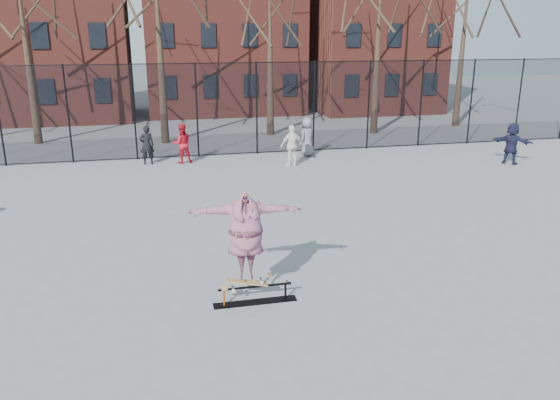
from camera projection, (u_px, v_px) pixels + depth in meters
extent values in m
plane|color=slate|center=(311.00, 279.00, 12.04)|extent=(100.00, 100.00, 0.00)
cube|color=black|center=(255.00, 302.00, 11.01)|extent=(1.69, 0.26, 0.01)
cylinder|color=#D7530C|center=(224.00, 298.00, 10.83)|extent=(0.04, 0.04, 0.35)
cylinder|color=black|center=(285.00, 291.00, 11.10)|extent=(0.04, 0.04, 0.35)
cylinder|color=black|center=(255.00, 287.00, 10.91)|extent=(1.49, 0.05, 0.05)
imported|color=#6C3B95|center=(246.00, 240.00, 10.57)|extent=(2.23, 0.82, 1.77)
imported|color=black|center=(147.00, 145.00, 22.23)|extent=(0.62, 0.44, 1.59)
imported|color=#B40F1F|center=(182.00, 144.00, 22.43)|extent=(0.86, 0.71, 1.63)
imported|color=white|center=(292.00, 146.00, 21.92)|extent=(1.02, 0.53, 1.66)
imported|color=#1A1B34|center=(512.00, 143.00, 22.28)|extent=(1.45, 1.48, 1.70)
imported|color=slate|center=(307.00, 137.00, 23.65)|extent=(0.98, 0.92, 1.69)
cylinder|color=black|center=(68.00, 114.00, 22.16)|extent=(0.07, 0.07, 4.00)
cylinder|color=black|center=(134.00, 112.00, 22.71)|extent=(0.07, 0.07, 4.00)
cylinder|color=black|center=(197.00, 111.00, 23.26)|extent=(0.07, 0.07, 4.00)
cylinder|color=black|center=(257.00, 109.00, 23.81)|extent=(0.07, 0.07, 4.00)
cylinder|color=black|center=(314.00, 107.00, 24.36)|extent=(0.07, 0.07, 4.00)
cylinder|color=black|center=(369.00, 105.00, 24.91)|extent=(0.07, 0.07, 4.00)
cylinder|color=black|center=(421.00, 104.00, 25.46)|extent=(0.07, 0.07, 4.00)
cylinder|color=black|center=(471.00, 102.00, 26.01)|extent=(0.07, 0.07, 4.00)
cylinder|color=black|center=(519.00, 101.00, 26.56)|extent=(0.07, 0.07, 4.00)
cube|color=black|center=(229.00, 110.00, 23.56)|extent=(34.00, 0.01, 4.00)
cylinder|color=black|center=(228.00, 63.00, 22.97)|extent=(34.00, 0.04, 0.04)
cone|color=black|center=(40.00, 95.00, 26.14)|extent=(0.40, 0.40, 4.62)
cone|color=black|center=(157.00, 95.00, 26.09)|extent=(0.40, 0.40, 4.62)
cone|color=black|center=(264.00, 90.00, 28.46)|extent=(0.40, 0.40, 4.62)
cone|color=black|center=(373.00, 90.00, 28.42)|extent=(0.40, 0.40, 4.62)
cone|color=black|center=(455.00, 85.00, 30.79)|extent=(0.40, 0.40, 4.62)
cube|color=maroon|center=(49.00, 18.00, 32.57)|extent=(9.00, 7.00, 12.00)
cube|color=maroon|center=(223.00, 10.00, 34.65)|extent=(10.00, 7.00, 13.00)
cube|color=maroon|center=(370.00, 27.00, 37.06)|extent=(8.00, 7.00, 11.00)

